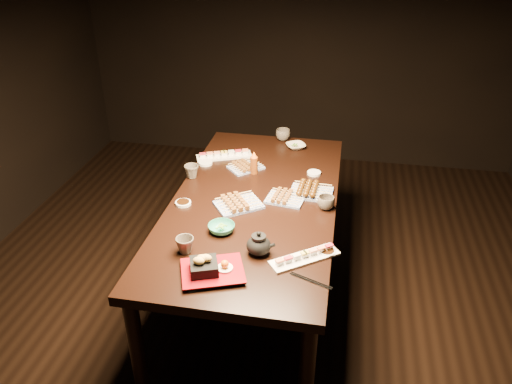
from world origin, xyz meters
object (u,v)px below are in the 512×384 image
at_px(sushi_platter_far, 224,154).
at_px(teacup_far_right, 283,135).
at_px(dining_table, 254,254).
at_px(teacup_mid_right, 326,203).
at_px(sushi_platter_near, 305,255).
at_px(teacup_near_left, 185,245).
at_px(tempura_tray, 212,265).
at_px(teacup_far_left, 192,172).
at_px(edamame_bowl_cream, 296,146).
at_px(condiment_bottle, 254,162).
at_px(yakitori_plate_right, 285,196).
at_px(edamame_bowl_green, 221,228).
at_px(teapot, 259,243).
at_px(yakitori_plate_center, 239,201).
at_px(yakitori_plate_left, 246,165).

distance_m(sushi_platter_far, teacup_far_right, 0.48).
xyz_separation_m(dining_table, teacup_mid_right, (0.40, -0.02, 0.41)).
xyz_separation_m(sushi_platter_near, teacup_near_left, (-0.56, -0.05, 0.02)).
height_order(tempura_tray, teacup_far_left, tempura_tray).
xyz_separation_m(edamame_bowl_cream, condiment_bottle, (-0.21, -0.41, 0.06)).
xyz_separation_m(yakitori_plate_right, edamame_bowl_cream, (-0.02, 0.70, -0.01)).
height_order(edamame_bowl_green, teacup_far_left, teacup_far_left).
xyz_separation_m(edamame_bowl_cream, teacup_far_left, (-0.57, -0.54, 0.02)).
relative_size(sushi_platter_far, teapot, 2.61).
height_order(sushi_platter_near, edamame_bowl_green, same).
xyz_separation_m(sushi_platter_near, teacup_far_left, (-0.75, 0.68, 0.02)).
bearing_deg(teacup_far_right, yakitori_plate_right, -81.23).
relative_size(edamame_bowl_green, teacup_far_right, 1.35).
bearing_deg(yakitori_plate_right, dining_table, -163.60).
relative_size(yakitori_plate_center, teacup_far_right, 2.43).
bearing_deg(yakitori_plate_left, condiment_bottle, -82.68).
bearing_deg(teacup_near_left, edamame_bowl_green, 57.46).
distance_m(edamame_bowl_cream, teapot, 1.21).
bearing_deg(teacup_mid_right, edamame_bowl_cream, 108.33).
height_order(teacup_mid_right, teacup_far_left, teacup_far_left).
bearing_deg(yakitori_plate_left, teacup_far_left, 168.17).
distance_m(sushi_platter_far, teacup_far_left, 0.34).
relative_size(dining_table, teacup_near_left, 21.06).
xyz_separation_m(yakitori_plate_left, tempura_tray, (0.06, -1.04, 0.02)).
distance_m(yakitori_plate_right, edamame_bowl_cream, 0.70).
bearing_deg(yakitori_plate_right, teacup_far_left, 172.93).
height_order(yakitori_plate_left, tempura_tray, tempura_tray).
distance_m(dining_table, yakitori_plate_left, 0.56).
bearing_deg(edamame_bowl_green, teacup_far_left, 120.68).
bearing_deg(edamame_bowl_cream, condiment_bottle, -116.98).
bearing_deg(sushi_platter_far, dining_table, 98.12).
bearing_deg(yakitori_plate_center, teacup_near_left, -144.15).
distance_m(sushi_platter_near, edamame_bowl_cream, 1.23).
height_order(edamame_bowl_green, teacup_near_left, teacup_near_left).
distance_m(sushi_platter_near, teacup_far_left, 1.01).
distance_m(dining_table, condiment_bottle, 0.55).
relative_size(tempura_tray, condiment_bottle, 1.90).
bearing_deg(teacup_far_left, yakitori_plate_left, 31.08).
bearing_deg(teacup_far_right, condiment_bottle, -101.06).
bearing_deg(edamame_bowl_cream, dining_table, -101.47).
xyz_separation_m(tempura_tray, teacup_far_left, (-0.36, 0.86, -0.01)).
bearing_deg(edamame_bowl_green, edamame_bowl_cream, 76.91).
bearing_deg(condiment_bottle, sushi_platter_near, -64.12).
xyz_separation_m(sushi_platter_near, teacup_far_right, (-0.29, 1.34, 0.02)).
xyz_separation_m(dining_table, tempura_tray, (-0.06, -0.67, 0.42)).
bearing_deg(yakitori_plate_left, yakitori_plate_right, -92.40).
distance_m(tempura_tray, condiment_bottle, 0.99).
bearing_deg(edamame_bowl_cream, yakitori_plate_center, -105.04).
bearing_deg(condiment_bottle, teapot, -77.71).
relative_size(yakitori_plate_right, teapot, 1.49).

